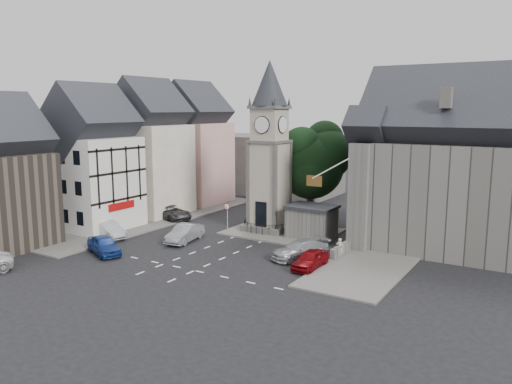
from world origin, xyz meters
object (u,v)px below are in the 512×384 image
Objects in this scene: clock_tower at (269,148)px; pedestrian at (340,248)px; car_west_blue at (104,245)px; car_east_red at (310,259)px; stone_shelter at (312,222)px.

clock_tower is 12.69m from pedestrian.
pedestrian is (16.76, 9.35, 0.03)m from car_west_blue.
car_east_red is 2.57× the size of pedestrian.
stone_shelter is at bearing 115.48° from car_east_red.
stone_shelter is at bearing -5.84° from clock_tower.
clock_tower is 4.05× the size of car_east_red.
car_east_red is (16.00, 5.51, -0.07)m from car_west_blue.
stone_shelter is 6.14m from pedestrian.
clock_tower is 17.50m from car_west_blue.
stone_shelter is 18.28m from car_west_blue.
car_east_red is at bearing 70.50° from pedestrian.
car_east_red is (3.70, -7.99, -0.86)m from stone_shelter.
pedestrian is (9.26, -4.64, -7.34)m from clock_tower.
stone_shelter reaches higher than pedestrian.
car_west_blue is at bearing 20.81° from pedestrian.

